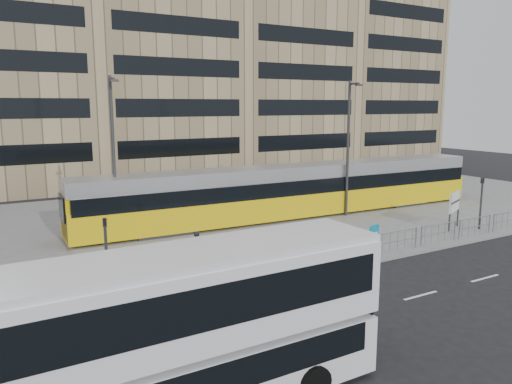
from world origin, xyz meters
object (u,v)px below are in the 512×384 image
tram (295,191)px  traffic_light_west (106,247)px  lamp_post_east (349,144)px  double_decker_bus (187,327)px  lamp_post_west (114,152)px  station_sign (455,203)px  ad_panel (374,238)px  traffic_light_east (481,197)px  pedestrian (197,247)px

tram → traffic_light_west: tram is taller
lamp_post_east → traffic_light_west: bearing=-159.6°
double_decker_bus → lamp_post_west: lamp_post_west is taller
lamp_post_west → lamp_post_east: 14.90m
station_sign → lamp_post_east: size_ratio=0.25×
ad_panel → traffic_light_west: bearing=156.4°
traffic_light_west → lamp_post_west: bearing=86.5°
double_decker_bus → traffic_light_west: bearing=88.8°
double_decker_bus → traffic_light_east: 23.24m
double_decker_bus → lamp_post_west: bearing=80.3°
double_decker_bus → lamp_post_west: size_ratio=1.15×
traffic_light_east → lamp_post_west: (-19.19, 8.96, 2.84)m
lamp_post_west → double_decker_bus: bearing=-99.1°
ad_panel → pedestrian: 8.59m
double_decker_bus → traffic_light_east: (21.87, 7.86, -0.08)m
station_sign → ad_panel: bearing=168.7°
station_sign → lamp_post_west: size_ratio=0.25×
double_decker_bus → pedestrian: bearing=64.7°
traffic_light_east → pedestrian: bearing=164.7°
double_decker_bus → traffic_light_west: 8.26m
lamp_post_west → pedestrian: bearing=-73.1°
double_decker_bus → lamp_post_east: size_ratio=1.16×
tram → lamp_post_west: (-11.68, 0.47, 3.10)m
pedestrian → traffic_light_east: 17.40m
station_sign → traffic_light_west: 20.49m
traffic_light_east → station_sign: bearing=141.6°
double_decker_bus → station_sign: bearing=22.2°
lamp_post_west → ad_panel: bearing=-44.6°
station_sign → traffic_light_west: (-20.48, -0.39, 0.42)m
station_sign → traffic_light_east: size_ratio=0.72×
double_decker_bus → ad_panel: (12.64, 7.00, -1.15)m
tram → lamp_post_west: bearing=179.6°
ad_panel → pedestrian: size_ratio=1.00×
tram → lamp_post_east: lamp_post_east is taller
double_decker_bus → traffic_light_east: double_decker_bus is taller
traffic_light_east → lamp_post_east: (-4.44, 6.85, 2.83)m
tram → double_decker_bus: bearing=-129.5°
ad_panel → lamp_post_west: (-9.95, 9.81, 3.90)m
station_sign → ad_panel: size_ratio=1.45×
traffic_light_west → lamp_post_west: (2.61, 8.55, 2.84)m
station_sign → traffic_light_east: traffic_light_east is taller
station_sign → ad_panel: (-7.91, -1.65, -0.65)m
pedestrian → lamp_post_west: size_ratio=0.18×
station_sign → traffic_light_west: size_ratio=0.72×
pedestrian → traffic_light_east: bearing=-91.5°
double_decker_bus → tram: (14.36, 16.35, -0.34)m
tram → station_sign: 9.88m
tram → traffic_light_west: bearing=-148.6°
tram → lamp_post_east: size_ratio=3.28×
tram → pedestrian: 11.50m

